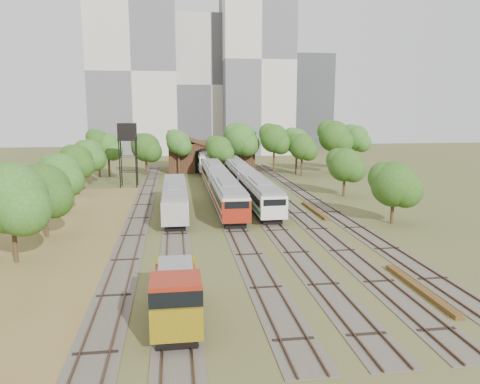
{
  "coord_description": "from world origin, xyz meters",
  "views": [
    {
      "loc": [
        -7.89,
        -33.37,
        11.92
      ],
      "look_at": [
        -0.59,
        18.72,
        2.5
      ],
      "focal_mm": 35.0,
      "sensor_mm": 36.0,
      "label": 1
    }
  ],
  "objects": [
    {
      "name": "railcar_green_set",
      "position": [
        2.0,
        37.94,
        1.84
      ],
      "size": [
        2.82,
        52.08,
        3.49
      ],
      "color": "black",
      "rests_on": "ground"
    },
    {
      "name": "railcar_rear",
      "position": [
        -2.0,
        55.32,
        2.17
      ],
      "size": [
        3.31,
        16.08,
        4.1
      ],
      "color": "black",
      "rests_on": "ground"
    },
    {
      "name": "rail_pile_far",
      "position": [
        8.2,
        18.4,
        0.15
      ],
      "size": [
        0.57,
        9.19,
        0.3
      ],
      "primitive_type": "cube",
      "color": "brown",
      "rests_on": "ground"
    },
    {
      "name": "old_grey_coach",
      "position": [
        -8.0,
        19.63,
        1.85
      ],
      "size": [
        2.74,
        18.0,
        3.39
      ],
      "color": "black",
      "rests_on": "ground"
    },
    {
      "name": "railcar_red_set",
      "position": [
        -2.0,
        28.07,
        1.91
      ],
      "size": [
        2.92,
        34.58,
        3.61
      ],
      "color": "black",
      "rests_on": "ground"
    },
    {
      "name": "tower_left",
      "position": [
        -18.0,
        95.0,
        21.0
      ],
      "size": [
        22.0,
        16.0,
        42.0
      ],
      "primitive_type": "cube",
      "color": "beige",
      "rests_on": "ground"
    },
    {
      "name": "tracks",
      "position": [
        -0.67,
        25.0,
        0.04
      ],
      "size": [
        24.6,
        80.0,
        0.19
      ],
      "color": "#4C473D",
      "rests_on": "ground"
    },
    {
      "name": "maintenance_shed",
      "position": [
        -1.0,
        57.98,
        2.91
      ],
      "size": [
        16.45,
        11.55,
        7.58
      ],
      "color": "#371B14",
      "rests_on": "ground"
    },
    {
      "name": "tower_centre",
      "position": [
        2.0,
        100.0,
        18.0
      ],
      "size": [
        20.0,
        18.0,
        36.0
      ],
      "primitive_type": "cube",
      "color": "#B3ABA2",
      "rests_on": "ground"
    },
    {
      "name": "water_tower",
      "position": [
        -14.94,
        39.66,
        8.2
      ],
      "size": [
        2.81,
        2.81,
        9.73
      ],
      "color": "black",
      "rests_on": "ground"
    },
    {
      "name": "ground",
      "position": [
        0.0,
        0.0,
        0.0
      ],
      "size": [
        240.0,
        240.0,
        0.0
      ],
      "primitive_type": "plane",
      "color": "#475123",
      "rests_on": "ground"
    },
    {
      "name": "shunter_locomotive",
      "position": [
        -8.0,
        -8.89,
        1.65
      ],
      "size": [
        2.64,
        8.1,
        3.45
      ],
      "color": "black",
      "rests_on": "ground"
    },
    {
      "name": "rail_pile_near",
      "position": [
        8.0,
        -6.0,
        0.15
      ],
      "size": [
        0.59,
        8.92,
        0.3
      ],
      "primitive_type": "cube",
      "color": "brown",
      "rests_on": "ground"
    },
    {
      "name": "tower_far_right",
      "position": [
        34.0,
        110.0,
        14.0
      ],
      "size": [
        12.0,
        12.0,
        28.0
      ],
      "primitive_type": "cube",
      "color": "#393C40",
      "rests_on": "ground"
    },
    {
      "name": "tower_right",
      "position": [
        14.0,
        92.0,
        24.0
      ],
      "size": [
        18.0,
        16.0,
        48.0
      ],
      "primitive_type": "cube",
      "color": "beige",
      "rests_on": "ground"
    },
    {
      "name": "tree_band_far",
      "position": [
        5.59,
        50.57,
        6.06
      ],
      "size": [
        50.38,
        10.21,
        9.73
      ],
      "color": "#382616",
      "rests_on": "ground"
    },
    {
      "name": "dry_grass_patch",
      "position": [
        -18.0,
        8.0,
        0.02
      ],
      "size": [
        14.0,
        60.0,
        0.04
      ],
      "primitive_type": "cube",
      "color": "brown",
      "rests_on": "ground"
    },
    {
      "name": "tree_band_left",
      "position": [
        -20.82,
        20.85,
        4.95
      ],
      "size": [
        6.34,
        60.91,
        8.19
      ],
      "color": "#382616",
      "rests_on": "ground"
    },
    {
      "name": "tree_band_right",
      "position": [
        14.74,
        28.67,
        4.59
      ],
      "size": [
        5.15,
        40.66,
        7.58
      ],
      "color": "#382616",
      "rests_on": "ground"
    }
  ]
}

